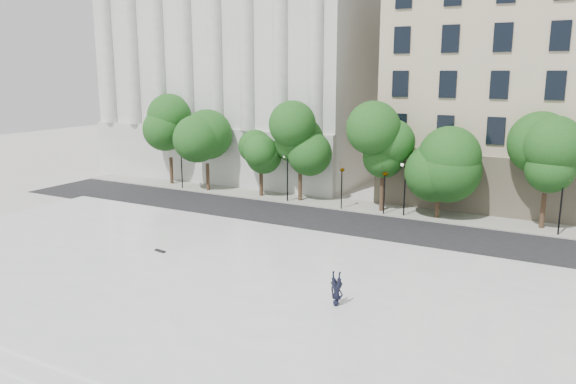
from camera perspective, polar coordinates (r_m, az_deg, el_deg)
name	(u,v)px	position (r m, az deg, el deg)	size (l,w,h in m)	color
ground	(166,298)	(30.81, -12.25, -10.52)	(160.00, 160.00, 0.00)	beige
plaza	(201,277)	(32.87, -8.82, -8.49)	(44.00, 22.00, 0.45)	white
street	(316,221)	(45.13, 2.85, -2.92)	(60.00, 8.00, 0.02)	black
far_sidewalk	(345,205)	(50.43, 5.84, -1.30)	(60.00, 4.00, 0.12)	#A19F95
building_west	(265,62)	(69.81, -2.32, 13.08)	(31.50, 27.65, 25.60)	silver
traffic_light_west	(342,168)	(48.04, 5.51, 2.45)	(0.39, 1.72, 4.19)	black
traffic_light_east	(385,171)	(46.67, 9.83, 2.11)	(1.00, 1.86, 4.24)	black
person_lying	(336,301)	(28.16, 4.95, -10.98)	(0.64, 0.42, 1.75)	black
skateboard	(160,251)	(36.98, -12.87, -5.85)	(0.87, 0.22, 0.09)	black
plaza_steps	(15,374)	(25.45, -26.03, -16.31)	(44.00, 3.00, 0.30)	white
street_trees	(314,147)	(50.28, 2.68, 4.62)	(40.37, 5.36, 7.69)	#382619
lamp_posts	(343,175)	(48.44, 5.60, 1.69)	(35.57, 0.28, 4.45)	black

